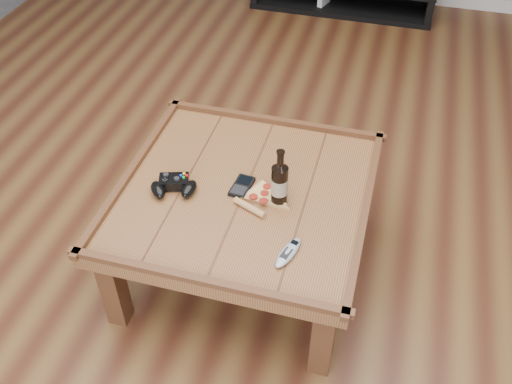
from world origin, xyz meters
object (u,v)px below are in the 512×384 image
(beer_bottle, at_px, (280,182))
(pizza_slice, at_px, (262,197))
(remote_control, at_px, (288,252))
(coffee_table, at_px, (245,201))
(smartphone, at_px, (242,186))
(game_controller, at_px, (174,186))

(beer_bottle, bearing_deg, pizza_slice, 179.70)
(pizza_slice, xyz_separation_m, remote_control, (0.17, -0.26, 0.00))
(coffee_table, distance_m, smartphone, 0.07)
(coffee_table, distance_m, remote_control, 0.38)
(beer_bottle, bearing_deg, remote_control, -69.31)
(pizza_slice, bearing_deg, beer_bottle, 22.46)
(coffee_table, distance_m, game_controller, 0.30)
(coffee_table, bearing_deg, smartphone, 136.22)
(beer_bottle, relative_size, smartphone, 1.87)
(pizza_slice, bearing_deg, game_controller, -149.04)
(pizza_slice, distance_m, remote_control, 0.31)
(remote_control, bearing_deg, smartphone, 147.62)
(coffee_table, xyz_separation_m, beer_bottle, (0.15, -0.02, 0.16))
(smartphone, relative_size, remote_control, 0.79)
(coffee_table, height_order, remote_control, coffee_table)
(coffee_table, relative_size, game_controller, 5.14)
(coffee_table, relative_size, remote_control, 5.98)
(game_controller, bearing_deg, remote_control, -39.41)
(game_controller, height_order, remote_control, game_controller)
(coffee_table, xyz_separation_m, game_controller, (-0.27, -0.07, 0.09))
(remote_control, bearing_deg, pizza_slice, 138.76)
(pizza_slice, xyz_separation_m, smartphone, (-0.10, 0.04, -0.00))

